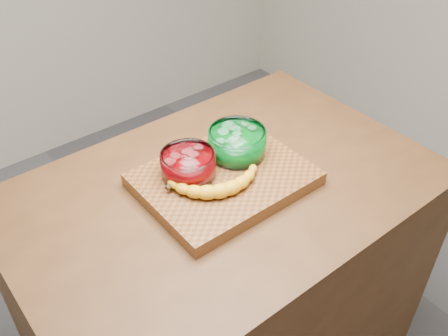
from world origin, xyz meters
TOP-DOWN VIEW (x-y plane):
  - counter at (0.00, 0.00)m, footprint 1.20×0.80m
  - cutting_board at (0.00, 0.00)m, footprint 0.45×0.35m
  - bowl_red at (-0.08, 0.06)m, footprint 0.15×0.15m
  - bowl_green at (0.09, 0.05)m, footprint 0.17×0.17m
  - banana at (-0.04, -0.02)m, footprint 0.27×0.17m

SIDE VIEW (x-z plane):
  - counter at x=0.00m, z-range 0.00..0.90m
  - cutting_board at x=0.00m, z-range 0.90..0.94m
  - banana at x=-0.04m, z-range 0.94..0.98m
  - bowl_red at x=-0.08m, z-range 0.94..1.01m
  - bowl_green at x=0.09m, z-range 0.94..1.02m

